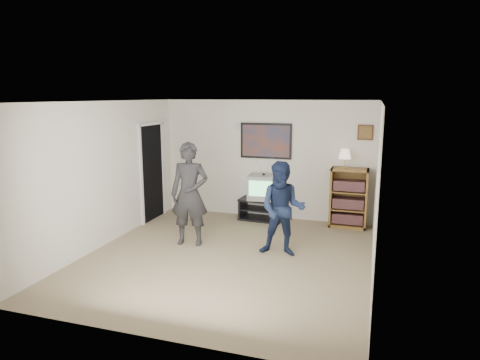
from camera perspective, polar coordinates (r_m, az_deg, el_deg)
The scene contains 13 objects.
room_shell at distance 7.06m, azimuth -0.80°, elevation 0.28°, with size 4.51×5.00×2.51m.
media_stand at distance 9.06m, azimuth 2.88°, elevation -3.92°, with size 0.94×0.57×0.45m.
crt_television at distance 8.94m, azimuth 3.15°, elevation -0.94°, with size 0.61×0.51×0.51m, color gray, non-canonical shape.
bookshelf at distance 8.76m, azimuth 14.28°, elevation -2.33°, with size 0.72×0.41×1.18m, color brown, non-canonical shape.
table_lamp at distance 8.60m, azimuth 13.79°, elevation 2.77°, with size 0.24×0.24×0.38m, color beige, non-canonical shape.
person_tall at distance 7.48m, azimuth -6.73°, elevation -1.88°, with size 0.66×0.43×1.81m, color #252527.
person_short at distance 6.99m, azimuth 5.67°, elevation -3.87°, with size 0.76×0.59×1.56m, color #182342.
controller_left at distance 7.67m, azimuth -6.42°, elevation 0.17°, with size 0.04×0.13×0.04m, color white.
controller_right at distance 7.17m, azimuth 5.69°, elevation -1.57°, with size 0.04×0.13×0.04m, color white.
poster at distance 9.03m, azimuth 3.48°, elevation 5.22°, with size 1.10×0.03×0.75m, color black.
air_vent at distance 9.16m, azimuth 0.14°, elevation 7.21°, with size 0.28×0.02×0.14m, color white.
small_picture at distance 8.75m, azimuth 16.38°, elevation 6.11°, with size 0.30×0.03×0.30m, color #3E2113.
doorway at distance 9.14m, azimuth -11.68°, elevation 0.96°, with size 0.03×0.85×2.00m, color black.
Camera 1 is at (2.19, -6.24, 2.59)m, focal length 32.00 mm.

